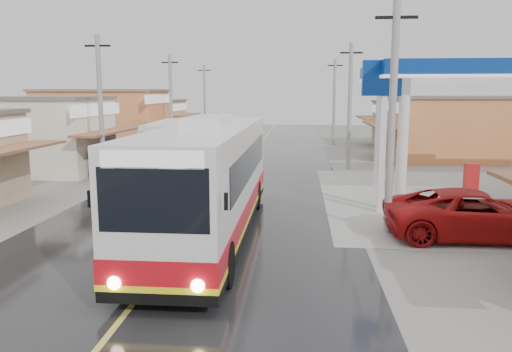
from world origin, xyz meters
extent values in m
plane|color=slate|center=(0.00, 0.00, 0.00)|extent=(120.00, 120.00, 0.00)
cube|color=black|center=(0.00, 15.00, 0.01)|extent=(12.00, 90.00, 0.02)
cube|color=#D8CC4C|center=(0.00, 15.00, 0.02)|extent=(0.15, 90.00, 0.01)
cube|color=gray|center=(13.00, 6.00, 0.01)|extent=(16.00, 16.00, 0.03)
cube|color=navy|center=(13.00, 6.00, 5.85)|extent=(12.00, 8.00, 0.70)
cube|color=white|center=(13.00, 6.00, 5.55)|extent=(12.10, 8.10, 0.12)
cylinder|color=white|center=(8.00, 9.00, 2.75)|extent=(0.44, 0.44, 5.50)
cylinder|color=white|center=(8.00, 3.00, 2.75)|extent=(0.44, 0.44, 5.50)
cube|color=gray|center=(13.00, 6.00, 0.10)|extent=(4.00, 1.20, 0.20)
cube|color=#B21919|center=(11.80, 6.00, 0.95)|extent=(0.60, 0.45, 1.50)
cube|color=white|center=(7.20, 3.00, 3.00)|extent=(0.25, 0.25, 6.00)
cube|color=navy|center=(7.20, 3.00, 5.50)|extent=(1.80, 0.30, 1.40)
cube|color=silver|center=(0.79, -1.00, 2.22)|extent=(2.72, 13.05, 3.21)
cube|color=black|center=(0.79, -1.00, 0.51)|extent=(2.74, 13.07, 0.33)
cube|color=red|center=(0.79, -1.00, 1.05)|extent=(2.76, 13.09, 0.60)
cube|color=yellow|center=(0.79, -1.00, 0.69)|extent=(2.77, 13.10, 0.15)
cube|color=black|center=(0.79, -0.46, 2.58)|extent=(2.76, 10.33, 1.09)
cube|color=black|center=(0.79, -7.47, 2.68)|extent=(2.42, 0.12, 1.41)
cube|color=black|center=(0.79, 5.47, 2.68)|extent=(2.42, 0.12, 1.20)
cube|color=white|center=(0.79, -7.47, 3.55)|extent=(2.22, 0.12, 0.38)
cube|color=silver|center=(0.79, -1.00, 3.99)|extent=(1.31, 3.26, 0.33)
cylinder|color=black|center=(-0.42, -5.57, 0.62)|extent=(0.38, 1.20, 1.20)
cylinder|color=black|center=(2.00, -5.57, 0.62)|extent=(0.38, 1.20, 1.20)
cylinder|color=black|center=(-0.42, 3.13, 0.62)|extent=(0.38, 1.20, 1.20)
cylinder|color=black|center=(2.00, 3.13, 0.62)|extent=(0.38, 1.20, 1.20)
sphere|color=#FFF2CC|center=(-0.13, -7.54, 0.84)|extent=(0.30, 0.30, 0.30)
sphere|color=#FFF2CC|center=(1.72, -7.55, 0.84)|extent=(0.30, 0.30, 0.30)
cube|color=black|center=(-0.72, -7.22, 2.63)|extent=(0.08, 0.08, 0.38)
cube|color=black|center=(2.30, -7.23, 2.63)|extent=(0.08, 0.08, 0.38)
cube|color=silver|center=(-4.81, 15.71, 1.75)|extent=(3.00, 9.05, 2.47)
cube|color=navy|center=(-4.81, 15.71, 0.91)|extent=(3.04, 9.09, 0.99)
cube|color=black|center=(-4.81, 15.71, 2.10)|extent=(2.93, 7.57, 0.89)
cube|color=black|center=(-4.50, 11.32, 2.10)|extent=(2.08, 0.27, 1.09)
cylinder|color=black|center=(-5.65, 12.48, 0.51)|extent=(0.37, 1.01, 0.99)
cylinder|color=black|center=(-3.52, 12.63, 0.51)|extent=(0.37, 1.01, 0.99)
cylinder|color=black|center=(-6.10, 18.80, 0.51)|extent=(0.37, 1.01, 0.99)
cylinder|color=black|center=(-3.97, 18.95, 0.51)|extent=(0.37, 1.01, 0.99)
imported|color=#A71011|center=(9.85, -0.48, 0.84)|extent=(6.08, 2.85, 1.68)
imported|color=black|center=(-3.64, 4.11, 0.48)|extent=(0.71, 1.83, 0.95)
imported|color=#297D2B|center=(-3.64, 3.90, 1.16)|extent=(0.59, 0.40, 1.58)
cube|color=#26262D|center=(-7.49, 10.94, 0.87)|extent=(1.52, 2.03, 1.19)
cube|color=brown|center=(-7.49, 10.94, 1.51)|extent=(1.57, 2.08, 0.09)
cylinder|color=black|center=(-8.24, 10.43, 0.28)|extent=(0.27, 0.57, 0.55)
cylinder|color=black|center=(-8.00, 11.69, 0.28)|extent=(0.27, 0.57, 0.55)
cylinder|color=black|center=(-7.11, 10.03, 0.28)|extent=(0.21, 0.56, 0.55)
cube|color=#26262D|center=(-7.96, 12.93, 0.96)|extent=(2.00, 2.37, 1.31)
cube|color=brown|center=(-7.96, 12.93, 1.66)|extent=(2.06, 2.43, 0.10)
cylinder|color=black|center=(-8.88, 12.56, 0.30)|extent=(0.40, 0.63, 0.60)
cylinder|color=black|center=(-8.33, 13.85, 0.30)|extent=(0.40, 0.63, 0.60)
cylinder|color=black|center=(-7.76, 11.85, 0.30)|extent=(0.35, 0.60, 0.60)
camera|label=1|loc=(3.86, -17.56, 4.93)|focal=35.00mm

